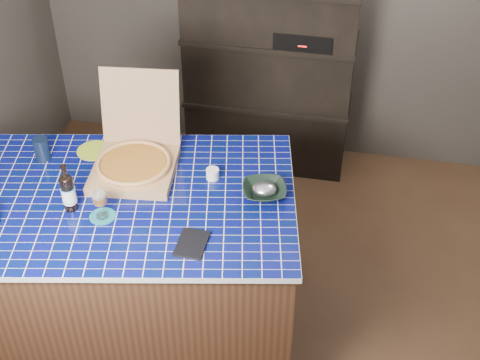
% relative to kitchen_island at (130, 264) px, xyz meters
% --- Properties ---
extents(room, '(3.50, 3.50, 3.50)m').
position_rel_kitchen_island_xyz_m(room, '(0.48, 0.27, 0.76)').
color(room, brown).
rests_on(room, ground).
extents(shelving_unit, '(1.20, 0.41, 1.80)m').
position_rel_kitchen_island_xyz_m(shelving_unit, '(0.49, 1.80, 0.41)').
color(shelving_unit, black).
rests_on(shelving_unit, floor).
extents(kitchen_island, '(1.97, 1.45, 0.98)m').
position_rel_kitchen_island_xyz_m(kitchen_island, '(0.00, 0.00, 0.00)').
color(kitchen_island, '#412819').
rests_on(kitchen_island, floor).
extents(pizza_box, '(0.48, 0.57, 0.47)m').
position_rel_kitchen_island_xyz_m(pizza_box, '(0.00, 0.23, 0.55)').
color(pizza_box, tan).
rests_on(pizza_box, kitchen_island).
extents(mead_bottle, '(0.07, 0.07, 0.27)m').
position_rel_kitchen_island_xyz_m(mead_bottle, '(-0.21, -0.13, 0.59)').
color(mead_bottle, black).
rests_on(mead_bottle, kitchen_island).
extents(teal_trivet, '(0.13, 0.13, 0.01)m').
position_rel_kitchen_island_xyz_m(teal_trivet, '(-0.04, -0.16, 0.49)').
color(teal_trivet, '#17707A').
rests_on(teal_trivet, kitchen_island).
extents(wine_glass, '(0.07, 0.07, 0.16)m').
position_rel_kitchen_island_xyz_m(wine_glass, '(-0.04, -0.16, 0.61)').
color(wine_glass, white).
rests_on(wine_glass, teal_trivet).
extents(dvd_case, '(0.14, 0.19, 0.02)m').
position_rel_kitchen_island_xyz_m(dvd_case, '(0.45, -0.27, 0.50)').
color(dvd_case, black).
rests_on(dvd_case, kitchen_island).
extents(bowl, '(0.27, 0.27, 0.06)m').
position_rel_kitchen_island_xyz_m(bowl, '(0.72, 0.16, 0.52)').
color(bowl, black).
rests_on(bowl, kitchen_island).
extents(foil_contents, '(0.13, 0.10, 0.06)m').
position_rel_kitchen_island_xyz_m(foil_contents, '(0.72, 0.16, 0.53)').
color(foil_contents, silver).
rests_on(foil_contents, bowl).
extents(white_jar, '(0.07, 0.07, 0.06)m').
position_rel_kitchen_island_xyz_m(white_jar, '(0.43, 0.24, 0.52)').
color(white_jar, white).
rests_on(white_jar, kitchen_island).
extents(navy_cup, '(0.08, 0.08, 0.13)m').
position_rel_kitchen_island_xyz_m(navy_cup, '(-0.53, 0.23, 0.55)').
color(navy_cup, black).
rests_on(navy_cup, kitchen_island).
extents(green_trivet, '(0.19, 0.19, 0.01)m').
position_rel_kitchen_island_xyz_m(green_trivet, '(-0.28, 0.36, 0.49)').
color(green_trivet, '#9EC329').
rests_on(green_trivet, kitchen_island).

